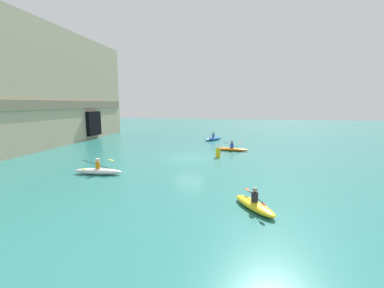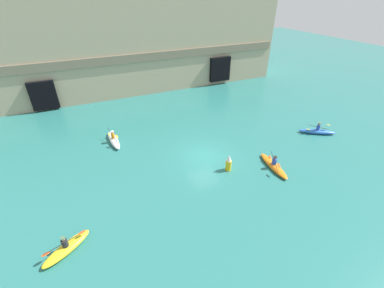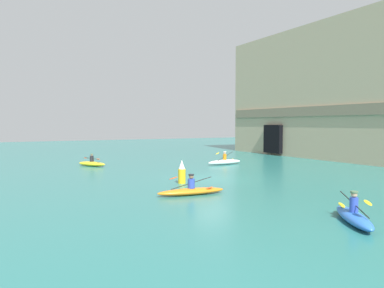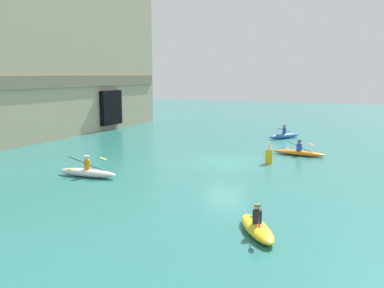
% 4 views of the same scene
% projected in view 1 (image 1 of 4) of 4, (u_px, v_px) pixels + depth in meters
% --- Properties ---
extents(ground_plane, '(120.00, 120.00, 0.00)m').
position_uv_depth(ground_plane, '(190.00, 158.00, 23.85)').
color(ground_plane, '#28706B').
extents(kayak_blue, '(3.25, 2.49, 1.17)m').
position_uv_depth(kayak_blue, '(213.00, 139.00, 35.12)').
color(kayak_blue, blue).
rests_on(kayak_blue, ground).
extents(kayak_yellow, '(2.82, 2.21, 1.07)m').
position_uv_depth(kayak_yellow, '(254.00, 205.00, 12.25)').
color(kayak_yellow, yellow).
rests_on(kayak_yellow, ground).
extents(kayak_white, '(0.96, 3.51, 1.16)m').
position_uv_depth(kayak_white, '(98.00, 171.00, 18.28)').
color(kayak_white, white).
rests_on(kayak_white, ground).
extents(kayak_orange, '(1.16, 3.65, 1.06)m').
position_uv_depth(kayak_orange, '(232.00, 149.00, 27.33)').
color(kayak_orange, orange).
rests_on(kayak_orange, ground).
extents(marker_buoy, '(0.46, 0.46, 1.42)m').
position_uv_depth(marker_buoy, '(218.00, 150.00, 24.11)').
color(marker_buoy, yellow).
rests_on(marker_buoy, ground).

